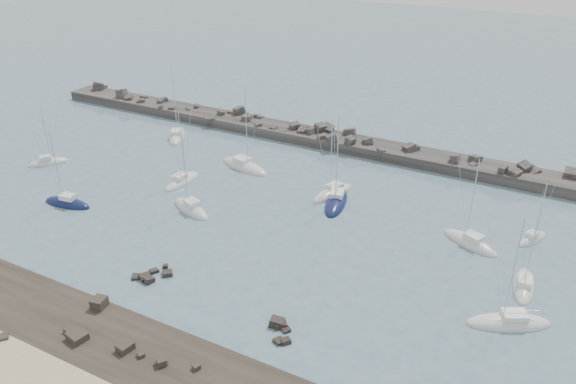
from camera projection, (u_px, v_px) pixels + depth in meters
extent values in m
plane|color=slate|center=(226.00, 246.00, 73.17)|extent=(400.00, 400.00, 0.00)
cube|color=black|center=(103.00, 353.00, 55.91)|extent=(140.00, 12.00, 0.70)
cube|color=black|center=(162.00, 362.00, 53.84)|extent=(1.26, 1.26, 0.71)
cube|color=black|center=(125.00, 347.00, 55.58)|extent=(1.52, 1.71, 0.77)
cube|color=black|center=(4.00, 337.00, 57.08)|extent=(1.34, 1.33, 0.43)
cube|color=black|center=(69.00, 330.00, 57.97)|extent=(1.03, 0.93, 0.47)
cube|color=black|center=(99.00, 303.00, 61.45)|extent=(1.67, 1.80, 1.13)
cube|color=black|center=(141.00, 355.00, 54.86)|extent=(0.84, 0.82, 0.41)
cube|color=black|center=(77.00, 336.00, 56.96)|extent=(2.22, 1.94, 0.77)
cube|color=black|center=(196.00, 367.00, 53.38)|extent=(0.82, 0.83, 0.49)
cube|color=black|center=(145.00, 277.00, 66.65)|extent=(1.66, 1.59, 0.90)
cube|color=black|center=(154.00, 272.00, 68.11)|extent=(1.39, 1.39, 0.74)
cube|color=black|center=(137.00, 278.00, 67.05)|extent=(1.64, 1.62, 0.80)
cube|color=black|center=(149.00, 280.00, 66.22)|extent=(1.51, 1.54, 0.93)
cube|color=black|center=(167.00, 274.00, 67.60)|extent=(1.86, 1.88, 0.88)
cube|color=black|center=(165.00, 266.00, 68.87)|extent=(0.91, 0.99, 0.58)
cube|color=black|center=(277.00, 323.00, 59.48)|extent=(1.81, 1.78, 1.33)
cube|color=black|center=(286.00, 341.00, 57.13)|extent=(1.34, 1.31, 0.74)
cube|color=black|center=(286.00, 330.00, 58.65)|extent=(1.07, 1.14, 0.59)
cube|color=black|center=(279.00, 342.00, 57.23)|extent=(1.38, 1.41, 0.68)
cube|color=black|center=(280.00, 327.00, 59.44)|extent=(1.93, 2.03, 1.37)
cube|color=#302D2A|center=(304.00, 138.00, 106.02)|extent=(115.00, 6.00, 3.20)
cube|color=#302D2A|center=(161.00, 102.00, 119.96)|extent=(1.35, 1.50, 1.37)
cube|color=#302D2A|center=(350.00, 132.00, 103.45)|extent=(2.56, 2.26, 1.98)
cube|color=#302D2A|center=(141.00, 102.00, 120.29)|extent=(2.05, 2.00, 1.37)
cube|color=#302D2A|center=(247.00, 119.00, 110.41)|extent=(2.37, 2.62, 1.49)
cube|color=#302D2A|center=(353.00, 138.00, 102.71)|extent=(1.28, 1.31, 1.12)
cube|color=#302D2A|center=(104.00, 88.00, 129.20)|extent=(1.60, 1.58, 1.66)
cube|color=#302D2A|center=(239.00, 111.00, 113.19)|extent=(2.54, 2.62, 2.07)
cube|color=#302D2A|center=(172.00, 109.00, 116.19)|extent=(1.78, 1.64, 1.04)
cube|color=#302D2A|center=(324.00, 138.00, 102.25)|extent=(1.93, 1.96, 1.48)
cube|color=#302D2A|center=(98.00, 87.00, 127.88)|extent=(3.08, 3.35, 2.77)
cube|color=#302D2A|center=(415.00, 148.00, 97.08)|extent=(1.84, 1.82, 0.95)
cube|color=#302D2A|center=(322.00, 137.00, 101.66)|extent=(1.88, 1.80, 1.01)
cube|color=#302D2A|center=(164.00, 100.00, 120.90)|extent=(2.35, 2.21, 1.47)
cube|color=#302D2A|center=(122.00, 94.00, 122.87)|extent=(2.69, 2.50, 2.68)
cube|color=#302D2A|center=(258.00, 126.00, 107.40)|extent=(1.44, 1.57, 1.07)
cube|color=#302D2A|center=(196.00, 106.00, 116.77)|extent=(1.40, 1.33, 1.25)
cube|color=#302D2A|center=(503.00, 170.00, 88.73)|extent=(1.49, 1.71, 1.42)
cube|color=#302D2A|center=(381.00, 152.00, 96.89)|extent=(1.91, 1.95, 1.19)
cube|color=#302D2A|center=(475.00, 161.00, 92.91)|extent=(2.22, 2.60, 2.00)
cube|color=#302D2A|center=(144.00, 98.00, 122.66)|extent=(1.42, 1.73, 1.35)
cube|color=#302D2A|center=(221.00, 113.00, 113.02)|extent=(1.69, 1.63, 1.17)
cube|color=#302D2A|center=(410.00, 149.00, 96.83)|extent=(2.86, 2.74, 2.23)
cube|color=#302D2A|center=(310.00, 132.00, 104.30)|extent=(2.70, 2.36, 2.07)
cube|color=#302D2A|center=(570.00, 179.00, 87.60)|extent=(1.58, 1.66, 0.99)
cube|color=#302D2A|center=(188.00, 110.00, 116.07)|extent=(1.50, 1.34, 1.28)
cube|color=#302D2A|center=(129.00, 100.00, 122.21)|extent=(1.82, 1.85, 1.55)
cube|color=#302D2A|center=(473.00, 165.00, 91.57)|extent=(1.51, 1.65, 1.10)
cube|color=#302D2A|center=(532.00, 172.00, 89.73)|extent=(2.97, 3.01, 1.67)
cube|color=#302D2A|center=(273.00, 128.00, 106.28)|extent=(1.42, 1.22, 1.03)
cube|color=#302D2A|center=(327.00, 129.00, 104.99)|extent=(2.38, 2.32, 2.38)
cube|color=#302D2A|center=(284.00, 131.00, 105.60)|extent=(1.64, 1.90, 1.08)
cube|color=#302D2A|center=(368.00, 141.00, 99.55)|extent=(2.36, 2.24, 1.71)
cube|color=#302D2A|center=(259.00, 118.00, 111.85)|extent=(1.88, 1.89, 1.72)
cube|color=#302D2A|center=(455.00, 160.00, 92.59)|extent=(1.87, 2.09, 2.32)
cube|color=#302D2A|center=(295.00, 127.00, 106.23)|extent=(2.74, 2.79, 1.91)
cube|color=#302D2A|center=(524.00, 168.00, 89.72)|extent=(2.45, 2.80, 2.31)
cube|color=#302D2A|center=(320.00, 128.00, 104.65)|extent=(2.68, 2.54, 2.01)
cube|color=#302D2A|center=(248.00, 116.00, 112.25)|extent=(1.37, 1.43, 1.43)
cube|color=#302D2A|center=(161.00, 108.00, 116.54)|extent=(1.35, 1.17, 1.09)
cube|color=#302D2A|center=(368.00, 143.00, 99.51)|extent=(1.84, 1.62, 1.46)
cube|color=#302D2A|center=(161.00, 101.00, 121.57)|extent=(1.56, 1.44, 1.25)
cube|color=#302D2A|center=(332.00, 139.00, 100.32)|extent=(2.54, 2.23, 2.05)
cube|color=#302D2A|center=(96.00, 92.00, 127.30)|extent=(1.11, 1.11, 0.83)
cube|color=#302D2A|center=(303.00, 131.00, 104.76)|extent=(1.87, 2.36, 2.13)
cube|color=#302D2A|center=(129.00, 99.00, 121.97)|extent=(2.19, 2.46, 1.83)
cube|color=#302D2A|center=(348.00, 142.00, 100.28)|extent=(1.38, 1.21, 0.86)
cube|color=#302D2A|center=(211.00, 119.00, 111.46)|extent=(2.63, 2.69, 1.60)
cube|color=#302D2A|center=(350.00, 141.00, 99.34)|extent=(2.18, 2.14, 1.90)
cube|color=#302D2A|center=(570.00, 175.00, 87.54)|extent=(1.96, 2.29, 2.14)
cube|color=#302D2A|center=(230.00, 113.00, 114.22)|extent=(1.78, 1.70, 1.07)
cube|color=#302D2A|center=(124.00, 99.00, 122.16)|extent=(0.96, 0.91, 0.90)
cube|color=#302D2A|center=(514.00, 174.00, 88.41)|extent=(2.49, 2.44, 1.99)
cube|color=#302D2A|center=(119.00, 97.00, 124.04)|extent=(1.49, 1.35, 0.84)
ellipsoid|color=silver|center=(49.00, 164.00, 96.20)|extent=(5.64, 6.45, 1.89)
cube|color=white|center=(45.00, 158.00, 95.56)|extent=(2.18, 2.27, 0.67)
cylinder|color=silver|center=(46.00, 135.00, 93.98)|extent=(0.11, 0.11, 8.88)
cylinder|color=silver|center=(42.00, 155.00, 95.10)|extent=(1.69, 2.14, 0.10)
ellipsoid|color=silver|center=(177.00, 137.00, 107.17)|extent=(6.84, 9.06, 2.15)
cube|color=white|center=(176.00, 132.00, 106.21)|extent=(2.80, 3.05, 0.65)
cylinder|color=silver|center=(174.00, 101.00, 104.63)|extent=(0.11, 0.11, 11.99)
cylinder|color=silver|center=(175.00, 130.00, 105.38)|extent=(1.87, 3.12, 0.09)
ellipsoid|color=#101944|center=(67.00, 204.00, 83.21)|extent=(8.00, 3.43, 2.24)
cube|color=white|center=(68.00, 197.00, 82.47)|extent=(2.36, 1.84, 0.79)
cylinder|color=silver|center=(56.00, 166.00, 80.56)|extent=(0.14, 0.14, 10.46)
cylinder|color=silver|center=(70.00, 193.00, 81.97)|extent=(3.09, 0.53, 0.11)
ellipsoid|color=silver|center=(182.00, 182.00, 89.82)|extent=(2.69, 7.93, 2.04)
cube|color=white|center=(180.00, 176.00, 88.97)|extent=(1.65, 2.25, 0.66)
cylinder|color=silver|center=(181.00, 145.00, 87.47)|extent=(0.11, 0.11, 10.60)
cylinder|color=silver|center=(177.00, 174.00, 88.26)|extent=(0.20, 3.14, 0.09)
ellipsoid|color=silver|center=(245.00, 167.00, 94.81)|extent=(10.49, 5.34, 2.35)
cube|color=white|center=(242.00, 159.00, 94.49)|extent=(3.20, 2.62, 0.69)
cylinder|color=silver|center=(246.00, 125.00, 90.77)|extent=(0.12, 0.12, 13.55)
cylinder|color=silver|center=(239.00, 155.00, 94.60)|extent=(3.93, 1.02, 0.10)
ellipsoid|color=silver|center=(191.00, 210.00, 81.73)|extent=(8.41, 5.20, 2.28)
cube|color=white|center=(192.00, 203.00, 80.83)|extent=(2.68, 2.32, 0.79)
cylinder|color=silver|center=(185.00, 169.00, 79.21)|extent=(0.14, 0.14, 10.86)
cylinder|color=silver|center=(193.00, 199.00, 80.11)|extent=(3.05, 1.25, 0.11)
ellipsoid|color=silver|center=(333.00, 194.00, 86.22)|extent=(5.07, 8.85, 2.13)
cube|color=white|center=(335.00, 186.00, 85.91)|extent=(2.34, 2.77, 0.67)
cylinder|color=silver|center=(331.00, 156.00, 82.76)|extent=(0.12, 0.12, 11.41)
cylinder|color=silver|center=(338.00, 181.00, 85.99)|extent=(1.12, 3.25, 0.10)
ellipsoid|color=#101944|center=(336.00, 203.00, 83.67)|extent=(5.09, 9.98, 2.36)
cube|color=white|center=(337.00, 193.00, 83.45)|extent=(2.49, 3.05, 0.74)
cylinder|color=silver|center=(337.00, 159.00, 79.59)|extent=(0.13, 0.13, 12.90)
cylinder|color=silver|center=(338.00, 187.00, 83.71)|extent=(0.99, 3.74, 0.11)
ellipsoid|color=silver|center=(470.00, 244.00, 73.65)|extent=(8.48, 5.68, 2.13)
cube|color=white|center=(474.00, 237.00, 72.79)|extent=(2.76, 2.44, 0.70)
cylinder|color=silver|center=(473.00, 199.00, 71.16)|extent=(0.12, 0.12, 11.03)
cylinder|color=silver|center=(478.00, 234.00, 72.09)|extent=(3.02, 1.44, 0.10)
ellipsoid|color=silver|center=(523.00, 287.00, 65.39)|extent=(3.00, 7.72, 1.93)
cube|color=white|center=(525.00, 281.00, 64.56)|extent=(1.70, 2.24, 0.62)
cylinder|color=silver|center=(534.00, 241.00, 63.16)|extent=(0.11, 0.11, 10.18)
cylinder|color=silver|center=(526.00, 279.00, 63.86)|extent=(0.36, 3.01, 0.09)
ellipsoid|color=silver|center=(508.00, 324.00, 59.66)|extent=(9.32, 6.65, 2.09)
cube|color=white|center=(515.00, 315.00, 59.11)|extent=(3.09, 2.78, 0.61)
cylinder|color=silver|center=(514.00, 270.00, 56.45)|extent=(0.10, 0.10, 12.21)
cylinder|color=silver|center=(522.00, 311.00, 58.85)|extent=(3.25, 1.74, 0.09)
ellipsoid|color=silver|center=(532.00, 240.00, 74.45)|extent=(4.08, 5.75, 1.67)
cube|color=white|center=(532.00, 234.00, 73.84)|extent=(1.71, 1.90, 0.61)
cylinder|color=silver|center=(541.00, 210.00, 72.62)|extent=(0.10, 0.10, 7.52)
cylinder|color=silver|center=(531.00, 231.00, 73.38)|extent=(1.09, 2.02, 0.09)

